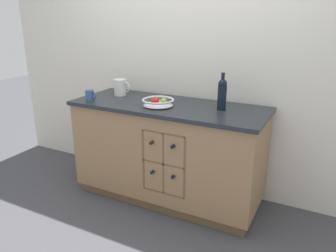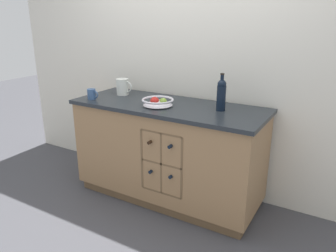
{
  "view_description": "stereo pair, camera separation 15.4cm",
  "coord_description": "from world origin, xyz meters",
  "px_view_note": "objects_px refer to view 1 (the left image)",
  "views": [
    {
      "loc": [
        1.31,
        -2.52,
        1.68
      ],
      "look_at": [
        0.0,
        0.0,
        0.73
      ],
      "focal_mm": 35.0,
      "sensor_mm": 36.0,
      "label": 1
    },
    {
      "loc": [
        1.44,
        -2.45,
        1.68
      ],
      "look_at": [
        0.0,
        0.0,
        0.73
      ],
      "focal_mm": 35.0,
      "sensor_mm": 36.0,
      "label": 2
    }
  ],
  "objects_px": {
    "white_pitcher": "(120,87)",
    "standing_wine_bottle": "(222,93)",
    "ceramic_mug": "(90,95)",
    "fruit_bowl": "(158,102)"
  },
  "relations": [
    {
      "from": "white_pitcher",
      "to": "standing_wine_bottle",
      "type": "distance_m",
      "value": 1.07
    },
    {
      "from": "white_pitcher",
      "to": "fruit_bowl",
      "type": "bearing_deg",
      "value": -19.66
    },
    {
      "from": "fruit_bowl",
      "to": "ceramic_mug",
      "type": "distance_m",
      "value": 0.68
    },
    {
      "from": "fruit_bowl",
      "to": "white_pitcher",
      "type": "relative_size",
      "value": 1.59
    },
    {
      "from": "fruit_bowl",
      "to": "standing_wine_bottle",
      "type": "xyz_separation_m",
      "value": [
        0.53,
        0.15,
        0.1
      ]
    },
    {
      "from": "ceramic_mug",
      "to": "standing_wine_bottle",
      "type": "distance_m",
      "value": 1.23
    },
    {
      "from": "white_pitcher",
      "to": "ceramic_mug",
      "type": "xyz_separation_m",
      "value": [
        -0.14,
        -0.3,
        -0.04
      ]
    },
    {
      "from": "white_pitcher",
      "to": "ceramic_mug",
      "type": "relative_size",
      "value": 1.5
    },
    {
      "from": "ceramic_mug",
      "to": "standing_wine_bottle",
      "type": "height_order",
      "value": "standing_wine_bottle"
    },
    {
      "from": "fruit_bowl",
      "to": "ceramic_mug",
      "type": "xyz_separation_m",
      "value": [
        -0.67,
        -0.1,
        0.01
      ]
    }
  ]
}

